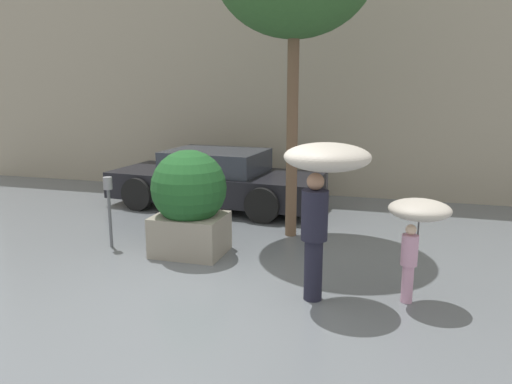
% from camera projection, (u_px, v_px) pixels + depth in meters
% --- Properties ---
extents(ground_plane, '(40.00, 40.00, 0.00)m').
position_uv_depth(ground_plane, '(185.00, 298.00, 6.21)').
color(ground_plane, slate).
extents(building_facade, '(18.00, 0.30, 6.00)m').
position_uv_depth(building_facade, '(295.00, 67.00, 11.67)').
color(building_facade, '#9E937F').
rests_on(building_facade, ground).
extents(planter_box, '(1.16, 1.16, 1.64)m').
position_uv_depth(planter_box, '(189.00, 200.00, 7.68)').
color(planter_box, gray).
rests_on(planter_box, ground).
extents(person_adult, '(1.03, 1.03, 1.94)m').
position_uv_depth(person_adult, '(324.00, 175.00, 5.90)').
color(person_adult, '#1E1E2D').
rests_on(person_adult, ground).
extents(person_child, '(0.73, 0.73, 1.28)m').
position_uv_depth(person_child, '(418.00, 219.00, 5.90)').
color(person_child, '#D199B7').
rests_on(person_child, ground).
extents(parked_car_near, '(4.63, 2.32, 1.22)m').
position_uv_depth(parked_car_near, '(216.00, 180.00, 10.79)').
color(parked_car_near, black).
rests_on(parked_car_near, ground).
extents(parking_meter, '(0.14, 0.14, 1.16)m').
position_uv_depth(parking_meter, '(109.00, 197.00, 7.99)').
color(parking_meter, '#595B60').
rests_on(parking_meter, ground).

